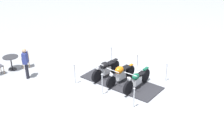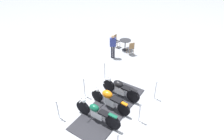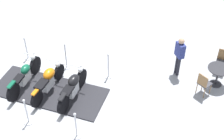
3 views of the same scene
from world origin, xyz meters
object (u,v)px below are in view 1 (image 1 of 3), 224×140
object	(u,v)px
motorcycle_copper	(120,74)
stanchion_left_rear	(166,75)
stanchion_left_front	(111,59)
cafe_table	(11,60)
motorcycle_black	(106,69)
motorcycle_forest	(137,80)
stanchion_right_front	(75,77)
cafe_chair_near_table	(26,58)
bystander_person	(25,61)
stanchion_left_mid	(137,67)
stanchion_right_mid	(102,88)
stanchion_right_rear	(134,101)

from	to	relation	value
motorcycle_copper	stanchion_left_rear	xyz separation A→B (m)	(1.41, 1.85, -0.18)
stanchion_left_front	cafe_table	distance (m)	5.55
stanchion_left_front	motorcycle_black	bearing A→B (deg)	-51.23
motorcycle_forest	stanchion_right_front	world-z (taller)	stanchion_right_front
motorcycle_forest	stanchion_left_front	xyz separation A→B (m)	(-2.95, 0.96, -0.18)
cafe_chair_near_table	stanchion_left_rear	bearing A→B (deg)	146.26
cafe_table	motorcycle_forest	bearing A→B (deg)	31.23
stanchion_left_rear	cafe_table	bearing A→B (deg)	-140.76
motorcycle_forest	stanchion_left_rear	size ratio (longest dim) A/B	2.20
cafe_chair_near_table	bystander_person	xyz separation A→B (m)	(1.21, -0.58, 0.45)
stanchion_right_front	bystander_person	distance (m)	2.71
stanchion_left_rear	cafe_table	size ratio (longest dim) A/B	1.22
stanchion_left_mid	stanchion_right_mid	bearing A→B (deg)	-78.57
motorcycle_forest	stanchion_right_mid	bearing A→B (deg)	-33.22
motorcycle_copper	motorcycle_forest	size ratio (longest dim) A/B	0.96
motorcycle_black	stanchion_left_front	world-z (taller)	stanchion_left_front
stanchion_right_rear	motorcycle_forest	bearing A→B (deg)	129.79
stanchion_right_front	stanchion_right_rear	bearing A→B (deg)	11.43
motorcycle_forest	stanchion_left_mid	xyz separation A→B (m)	(-1.24, 1.31, -0.17)
motorcycle_copper	motorcycle_forest	world-z (taller)	motorcycle_forest
stanchion_left_front	cafe_table	size ratio (longest dim) A/B	1.29
stanchion_right_front	cafe_table	xyz separation A→B (m)	(-3.67, -1.68, 0.20)
stanchion_right_front	motorcycle_forest	bearing A→B (deg)	39.91
stanchion_right_mid	stanchion_right_rear	distance (m)	1.75
cafe_table	cafe_chair_near_table	xyz separation A→B (m)	(0.28, 0.77, -0.05)
cafe_chair_near_table	motorcycle_black	bearing A→B (deg)	143.03
stanchion_right_front	cafe_chair_near_table	size ratio (longest dim) A/B	1.19
motorcycle_black	motorcycle_copper	bearing A→B (deg)	91.40
motorcycle_forest	stanchion_left_rear	bearing A→B (deg)	152.49
motorcycle_copper	stanchion_left_mid	bearing A→B (deg)	-176.46
motorcycle_forest	stanchion_left_front	world-z (taller)	stanchion_left_front
stanchion_left_mid	stanchion_left_front	bearing A→B (deg)	-168.57
stanchion_right_mid	cafe_chair_near_table	xyz separation A→B (m)	(-5.10, -1.25, 0.15)
motorcycle_forest	cafe_table	world-z (taller)	motorcycle_forest
stanchion_left_rear	stanchion_left_front	world-z (taller)	stanchion_left_front
stanchion_left_mid	cafe_chair_near_table	size ratio (longest dim) A/B	1.13
stanchion_left_rear	stanchion_left_mid	xyz separation A→B (m)	(-1.71, -0.35, -0.03)
stanchion_right_mid	bystander_person	xyz separation A→B (m)	(-3.89, -1.83, 0.60)
motorcycle_forest	stanchion_right_mid	size ratio (longest dim) A/B	1.95
motorcycle_copper	stanchion_right_rear	world-z (taller)	stanchion_right_rear
stanchion_left_rear	bystander_person	bearing A→B (deg)	-134.39
motorcycle_copper	stanchion_left_front	xyz separation A→B (m)	(-2.01, 1.16, -0.22)
stanchion_right_front	cafe_chair_near_table	xyz separation A→B (m)	(-3.38, -0.91, 0.16)
motorcycle_forest	stanchion_left_rear	xyz separation A→B (m)	(0.47, 1.66, -0.14)
stanchion_right_mid	stanchion_right_rear	world-z (taller)	stanchion_right_mid
motorcycle_black	cafe_table	world-z (taller)	motorcycle_black
motorcycle_forest	stanchion_left_rear	distance (m)	1.73
motorcycle_black	stanchion_right_front	size ratio (longest dim) A/B	1.88
motorcycle_forest	motorcycle_black	bearing A→B (deg)	-90.12
motorcycle_copper	stanchion_right_mid	distance (m)	1.46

